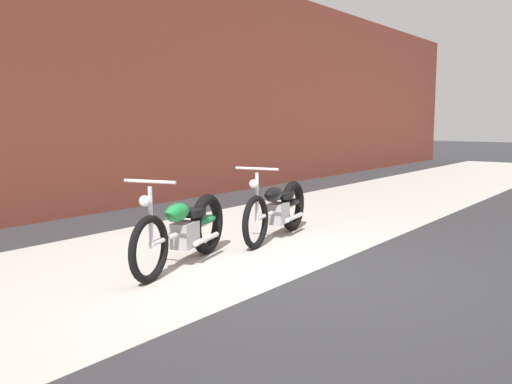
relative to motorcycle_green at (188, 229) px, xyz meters
name	(u,v)px	position (x,y,z in m)	size (l,w,h in m)	color
ground_plane	(307,274)	(0.41, -1.32, -0.40)	(80.00, 80.00, 0.00)	#2D2D30
sidewalk_slab	(186,251)	(0.41, 0.43, -0.40)	(36.00, 3.50, 0.01)	#B2ADA3
brick_building_wall	(24,71)	(0.41, 3.88, 1.98)	(36.00, 0.50, 4.75)	brown
motorcycle_green	(188,229)	(0.00, 0.00, 0.00)	(1.96, 0.79, 1.03)	black
motorcycle_black	(280,208)	(1.81, -0.01, 0.00)	(1.98, 0.70, 1.03)	black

